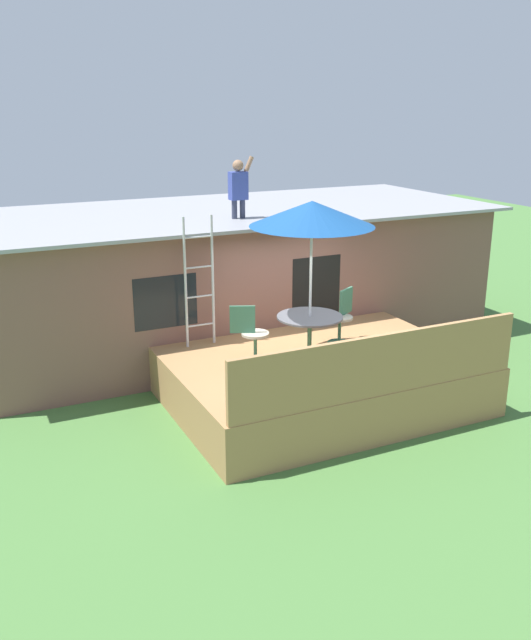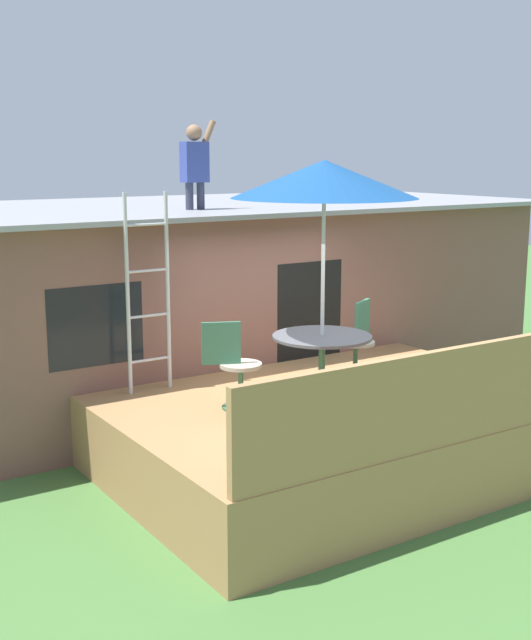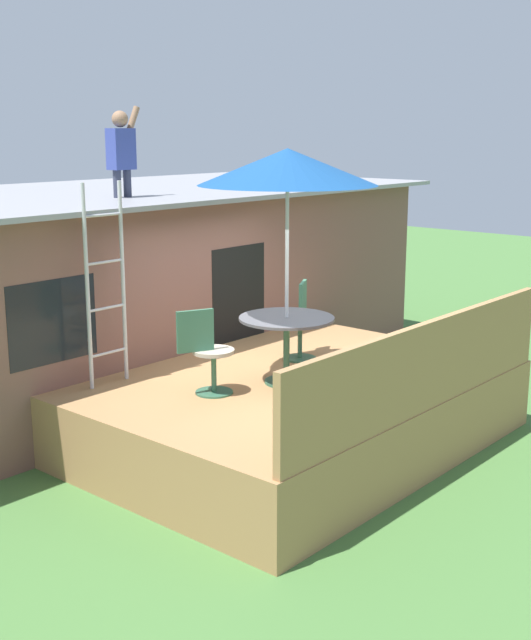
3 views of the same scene
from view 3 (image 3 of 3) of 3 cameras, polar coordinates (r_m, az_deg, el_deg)
The scene contains 10 objects.
ground_plane at distance 9.70m, azimuth 1.84°, elevation -8.39°, with size 40.00×40.00×0.00m, color #477538.
house at distance 11.84m, azimuth -11.77°, elevation 2.10°, with size 10.50×4.50×2.70m.
deck at distance 9.56m, azimuth 1.86°, elevation -6.16°, with size 4.77×3.55×0.80m, color #A87A4C.
deck_railing at distance 8.38m, azimuth 11.13°, elevation -3.08°, with size 4.67×0.08×0.90m, color #A87A4C.
patio_table at distance 9.03m, azimuth 1.46°, elevation -0.78°, with size 1.04×1.04×0.74m.
patio_umbrella at distance 8.78m, azimuth 1.52°, elevation 10.46°, with size 1.90×1.90×2.54m.
step_ladder at distance 9.06m, azimuth -10.93°, elevation 2.36°, with size 0.52×0.04×2.20m.
person_figure at distance 10.56m, azimuth -9.85°, elevation 11.59°, with size 0.47×0.20×1.11m.
patio_chair_left at distance 8.69m, azimuth -4.03°, elevation -2.23°, with size 0.59×0.44×0.92m.
patio_chair_right at distance 10.08m, azimuth 2.45°, elevation -0.08°, with size 0.58×0.44×0.92m.
Camera 3 is at (-7.03, -5.68, 3.53)m, focal length 46.60 mm.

